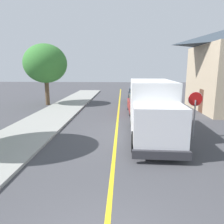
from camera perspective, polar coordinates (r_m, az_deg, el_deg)
The scene contains 6 objects.
centre_line_yellow at distance 14.00m, azimuth 1.30°, elevation -4.48°, with size 0.16×56.00×0.01m, color gold.
box_truck at distance 12.33m, azimuth 10.78°, elevation 1.52°, with size 2.58×7.24×3.20m.
parked_car_near at distance 18.99m, azimuth 7.20°, elevation 2.14°, with size 1.92×4.45×1.67m.
parked_car_mid at distance 25.08m, azimuth 6.47°, elevation 4.44°, with size 1.84×4.42×1.67m.
stop_sign at distance 12.54m, azimuth 21.54°, elevation 1.49°, with size 0.80×0.10×2.65m.
street_tree_down_block at distance 23.95m, azimuth -17.57°, elevation 12.37°, with size 4.53×4.53×6.48m.
Camera 1 is at (0.35, -3.45, 3.87)m, focal length 33.80 mm.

